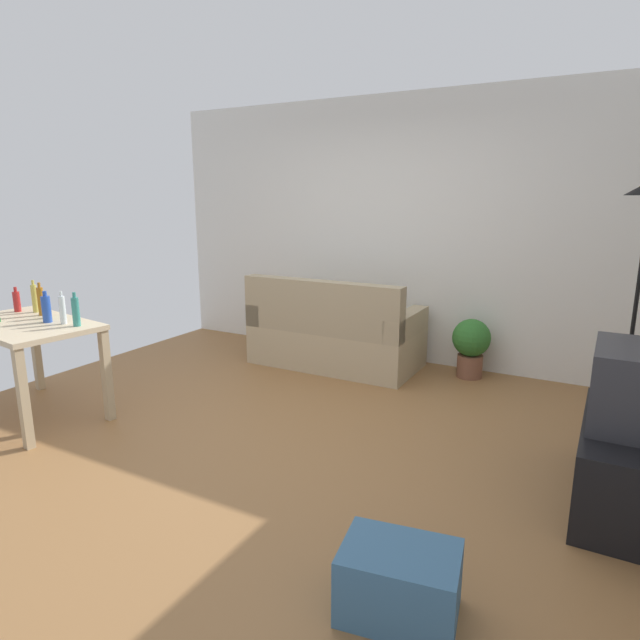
# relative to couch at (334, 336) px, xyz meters

# --- Properties ---
(ground_plane) EXTENTS (5.20, 4.40, 0.02)m
(ground_plane) POSITION_rel_couch_xyz_m (0.34, -1.59, -0.32)
(ground_plane) COLOR olive
(wall_rear) EXTENTS (5.20, 0.10, 2.70)m
(wall_rear) POSITION_rel_couch_xyz_m (0.34, 0.61, 1.04)
(wall_rear) COLOR silver
(wall_rear) RESTS_ON ground_plane
(couch) EXTENTS (1.67, 0.84, 0.92)m
(couch) POSITION_rel_couch_xyz_m (0.00, 0.00, 0.00)
(couch) COLOR tan
(couch) RESTS_ON ground_plane
(tv_stand) EXTENTS (0.44, 1.10, 0.48)m
(tv_stand) POSITION_rel_couch_xyz_m (2.59, -1.48, -0.07)
(tv_stand) COLOR black
(tv_stand) RESTS_ON ground_plane
(tv) EXTENTS (0.41, 0.60, 0.44)m
(tv) POSITION_rel_couch_xyz_m (2.59, -1.48, 0.39)
(tv) COLOR #2D2D33
(tv) RESTS_ON tv_stand
(desk) EXTENTS (1.29, 0.87, 0.76)m
(desk) POSITION_rel_couch_xyz_m (-1.50, -2.29, 0.34)
(desk) COLOR #C6B28E
(desk) RESTS_ON ground_plane
(potted_plant) EXTENTS (0.36, 0.36, 0.57)m
(potted_plant) POSITION_rel_couch_xyz_m (1.32, 0.31, 0.02)
(potted_plant) COLOR brown
(potted_plant) RESTS_ON ground_plane
(storage_box) EXTENTS (0.53, 0.41, 0.30)m
(storage_box) POSITION_rel_couch_xyz_m (1.80, -2.87, -0.16)
(storage_box) COLOR #386084
(storage_box) RESTS_ON ground_plane
(bottle_red) EXTENTS (0.06, 0.06, 0.21)m
(bottle_red) POSITION_rel_couch_xyz_m (-1.91, -2.08, 0.54)
(bottle_red) COLOR #AD2323
(bottle_red) RESTS_ON desk
(bottle_squat) EXTENTS (0.05, 0.05, 0.27)m
(bottle_squat) POSITION_rel_couch_xyz_m (-1.76, -2.01, 0.57)
(bottle_squat) COLOR #BCB24C
(bottle_squat) RESTS_ON desk
(bottle_amber) EXTENTS (0.05, 0.05, 0.27)m
(bottle_amber) POSITION_rel_couch_xyz_m (-1.60, -2.06, 0.57)
(bottle_amber) COLOR #9E6019
(bottle_amber) RESTS_ON desk
(bottle_green) EXTENTS (0.05, 0.05, 0.20)m
(bottle_green) POSITION_rel_couch_xyz_m (-1.47, -2.11, 0.54)
(bottle_green) COLOR #1E722D
(bottle_green) RESTS_ON desk
(bottle_blue) EXTENTS (0.07, 0.07, 0.24)m
(bottle_blue) POSITION_rel_couch_xyz_m (-1.33, -2.20, 0.56)
(bottle_blue) COLOR #2347A3
(bottle_blue) RESTS_ON desk
(bottle_clear) EXTENTS (0.05, 0.05, 0.25)m
(bottle_clear) POSITION_rel_couch_xyz_m (-1.17, -2.18, 0.56)
(bottle_clear) COLOR silver
(bottle_clear) RESTS_ON desk
(bottle_tall) EXTENTS (0.05, 0.05, 0.26)m
(bottle_tall) POSITION_rel_couch_xyz_m (-1.03, -2.17, 0.56)
(bottle_tall) COLOR teal
(bottle_tall) RESTS_ON desk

